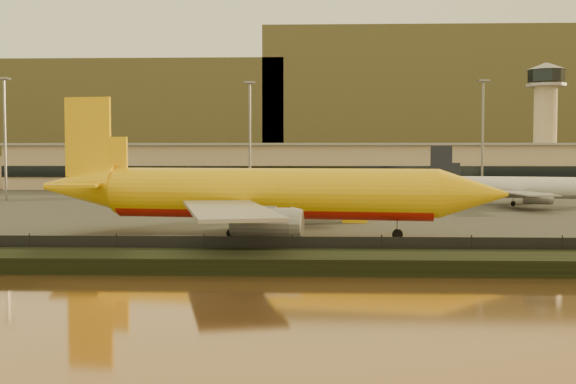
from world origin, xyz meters
The scene contains 12 objects.
ground centered at (0.00, 0.00, 0.00)m, with size 900.00×900.00×0.00m, color black.
embankment centered at (0.00, -17.00, 0.70)m, with size 320.00×7.00×1.40m, color black.
tarmac centered at (0.00, 95.00, 0.10)m, with size 320.00×220.00×0.20m, color #2D2D2D.
perimeter_fence centered at (0.00, -13.00, 1.30)m, with size 300.00×0.05×2.20m, color black.
terminal_building centered at (-14.52, 125.55, 6.25)m, with size 202.00×25.00×12.60m.
control_tower centered at (70.00, 131.00, 21.66)m, with size 11.20×11.20×35.50m.
apron_light_masts centered at (15.00, 75.00, 15.70)m, with size 152.20×12.20×25.40m.
distant_hills centered at (-20.74, 340.00, 31.39)m, with size 470.00×160.00×70.00m.
dhl_cargo_jet centered at (-2.02, 5.92, 5.13)m, with size 55.22×53.52×16.51m.
white_narrowbody_jet centered at (43.26, 57.62, 3.56)m, with size 38.48×36.71×11.24m.
gse_vehicle_yellow centered at (9.68, 23.66, 0.98)m, with size 3.48×1.56×1.56m, color yellow.
gse_vehicle_white centered at (-17.90, 36.47, 1.10)m, with size 4.01×1.81×1.81m, color silver.
Camera 1 is at (3.84, -77.52, 9.80)m, focal length 45.00 mm.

